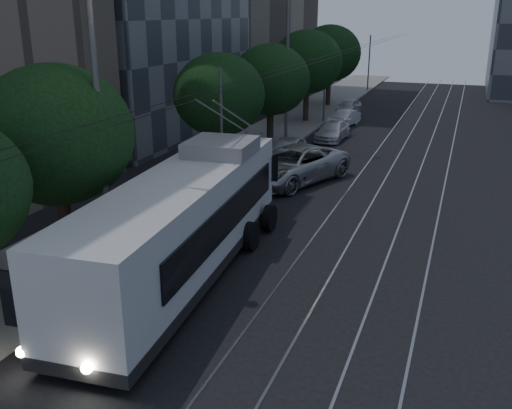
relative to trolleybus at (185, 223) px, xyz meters
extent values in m
plane|color=black|center=(2.90, -1.47, -1.83)|extent=(120.00, 120.00, 0.00)
cube|color=gray|center=(-4.60, 18.53, -1.76)|extent=(5.00, 90.00, 0.15)
cube|color=gray|center=(3.18, 18.53, -1.83)|extent=(0.08, 90.00, 0.02)
cube|color=gray|center=(4.62, 18.53, -1.83)|extent=(0.08, 90.00, 0.02)
cube|color=gray|center=(6.18, 18.53, -1.83)|extent=(0.08, 90.00, 0.02)
cube|color=gray|center=(7.62, 18.53, -1.83)|extent=(0.08, 90.00, 0.02)
cylinder|color=black|center=(-0.95, 18.53, 3.77)|extent=(0.02, 90.00, 0.02)
cylinder|color=black|center=(-0.25, 18.53, 3.77)|extent=(0.02, 90.00, 0.02)
cylinder|color=slate|center=(-2.40, 8.53, 1.17)|extent=(0.14, 0.14, 6.00)
cylinder|color=slate|center=(-2.40, 28.53, 1.17)|extent=(0.14, 0.14, 6.00)
cylinder|color=slate|center=(-2.40, 48.53, 1.17)|extent=(0.14, 0.14, 6.00)
cube|color=silver|center=(0.00, -0.18, 0.07)|extent=(3.75, 13.07, 3.06)
cube|color=black|center=(0.00, -0.18, -1.30)|extent=(3.79, 13.11, 0.38)
cube|color=black|center=(0.00, 0.36, 0.21)|extent=(3.60, 10.40, 1.13)
cube|color=black|center=(0.00, -6.60, 0.37)|extent=(2.44, 0.27, 1.40)
cube|color=black|center=(0.00, 6.24, 0.31)|extent=(2.24, 0.26, 1.07)
cube|color=#27ED32|center=(0.00, -6.60, 1.34)|extent=(1.72, 0.20, 0.34)
cube|color=gray|center=(0.00, 3.04, 1.87)|extent=(2.52, 2.54, 0.54)
sphere|color=white|center=(-0.91, -6.65, -1.03)|extent=(0.28, 0.28, 0.28)
sphere|color=white|center=(0.91, -6.65, -1.03)|extent=(0.28, 0.28, 0.28)
cylinder|color=slate|center=(-0.32, 4.17, 2.74)|extent=(0.06, 4.86, 2.11)
cylinder|color=slate|center=(0.32, 4.17, 2.74)|extent=(0.06, 4.86, 2.11)
cylinder|color=black|center=(-1.32, -4.31, -1.30)|extent=(0.32, 1.07, 1.07)
cylinder|color=black|center=(1.32, -4.31, -1.30)|extent=(0.32, 1.07, 1.07)
cylinder|color=black|center=(-1.32, 2.66, -1.30)|extent=(0.32, 1.07, 1.07)
cylinder|color=black|center=(1.32, 2.66, -1.30)|extent=(0.32, 1.07, 1.07)
cylinder|color=black|center=(-1.32, 4.72, -1.30)|extent=(0.32, 1.07, 1.07)
cylinder|color=black|center=(1.32, 4.72, -1.30)|extent=(0.32, 1.07, 1.07)
imported|color=#A1A4A9|center=(0.20, 11.69, -0.91)|extent=(5.35, 7.31, 1.85)
imported|color=#AFB0B3|center=(-1.21, 15.15, -1.08)|extent=(2.16, 4.59, 1.52)
imported|color=silver|center=(-0.25, 22.53, -1.22)|extent=(1.94, 4.33, 1.23)
imported|color=white|center=(-0.55, 27.53, -1.23)|extent=(2.02, 3.88, 1.22)
imported|color=silver|center=(-1.40, 33.36, -1.21)|extent=(1.88, 3.83, 1.26)
cylinder|color=black|center=(-4.10, -0.84, -0.47)|extent=(0.44, 0.44, 2.74)
ellipsoid|color=black|center=(-4.10, -0.84, 2.80)|extent=(5.06, 5.06, 4.55)
cylinder|color=black|center=(-4.10, 12.17, -0.63)|extent=(0.44, 0.44, 2.41)
ellipsoid|color=black|center=(-4.10, 12.17, 2.40)|extent=(4.86, 4.86, 4.37)
cylinder|color=black|center=(-3.60, 19.03, -0.61)|extent=(0.44, 0.44, 2.45)
ellipsoid|color=black|center=(-3.60, 19.03, 2.48)|extent=(4.98, 4.98, 4.48)
cylinder|color=black|center=(-3.77, 28.21, -0.50)|extent=(0.44, 0.44, 2.67)
ellipsoid|color=black|center=(-3.77, 28.21, 2.87)|extent=(5.42, 5.42, 4.87)
cylinder|color=black|center=(-4.01, 36.65, -0.49)|extent=(0.44, 0.44, 2.69)
ellipsoid|color=black|center=(-4.01, 36.65, 2.96)|extent=(5.62, 5.62, 5.06)
cylinder|color=slate|center=(-2.30, -0.94, 2.88)|extent=(0.20, 0.20, 9.42)
cylinder|color=slate|center=(-2.43, 18.76, 3.61)|extent=(0.20, 0.20, 10.89)
camera|label=1|loc=(8.30, -15.58, 6.58)|focal=40.00mm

